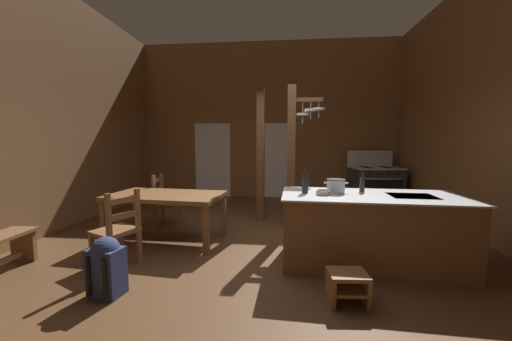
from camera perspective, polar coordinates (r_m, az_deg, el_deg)
ground_plane at (r=4.00m, az=-0.68°, el=-17.29°), size 7.66×8.51×0.10m
wall_back at (r=7.62m, az=2.46°, el=10.28°), size 7.66×0.14×4.22m
wall_left at (r=5.37m, az=-41.99°, el=10.65°), size 0.14×8.51×4.22m
glazed_door_back_left at (r=7.77m, az=-9.06°, el=2.13°), size 1.00×0.01×2.05m
glazed_panel_back_right at (r=7.53m, az=5.01°, el=2.06°), size 0.84×0.01×2.05m
kitchen_island at (r=3.74m, az=22.72°, el=-11.42°), size 2.20×1.06×0.89m
stove_range at (r=7.22m, az=23.67°, el=-2.92°), size 1.22×0.92×1.32m
support_post_with_pot_rack at (r=4.79m, az=7.90°, el=4.43°), size 0.64×0.23×2.57m
support_post_center at (r=5.24m, az=0.94°, el=3.26°), size 0.14×0.14×2.57m
step_stool at (r=2.94m, az=18.62°, el=-21.75°), size 0.38×0.30×0.30m
dining_table at (r=4.43m, az=-18.29°, el=-5.79°), size 1.78×1.05×0.74m
ladderback_chair_near_window at (r=3.83m, az=-27.01°, el=-11.04°), size 0.58×0.58×0.95m
ladderback_chair_by_post at (r=5.33m, az=-18.39°, el=-6.02°), size 0.47×0.47×0.95m
backpack at (r=3.23m, az=-28.88°, el=-16.85°), size 0.35×0.34×0.60m
stockpot_on_counter at (r=3.61m, az=16.40°, el=-3.11°), size 0.30×0.23×0.18m
mixing_bowl_on_counter at (r=3.43m, az=13.83°, el=-4.49°), size 0.16×0.16×0.06m
bottle_tall_on_counter at (r=3.49m, az=10.27°, el=-2.66°), size 0.08×0.08×0.31m
bottle_short_on_counter at (r=3.79m, az=21.38°, el=-2.66°), size 0.06×0.06×0.26m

